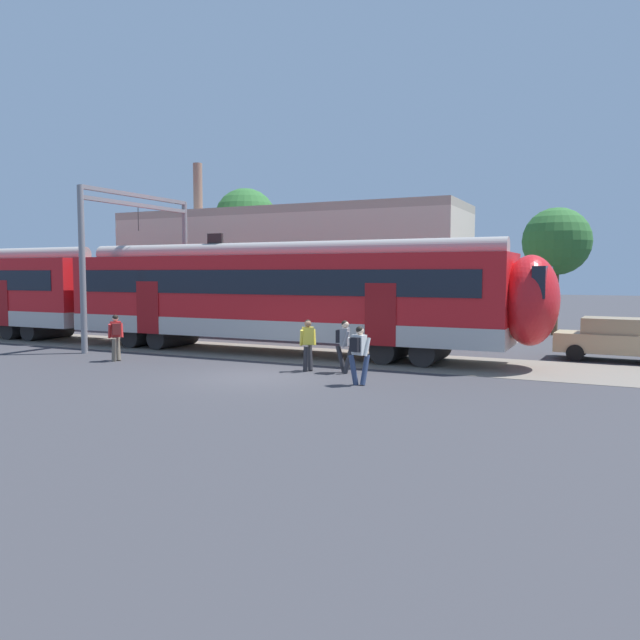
# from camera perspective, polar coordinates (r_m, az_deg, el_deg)

# --- Properties ---
(ground_plane) EXTENTS (160.00, 160.00, 0.00)m
(ground_plane) POSITION_cam_1_polar(r_m,az_deg,el_deg) (19.07, -5.69, -5.17)
(ground_plane) COLOR #38383D
(track_bed) EXTENTS (80.00, 4.40, 0.01)m
(track_bed) POSITION_cam_1_polar(r_m,az_deg,el_deg) (31.40, -21.98, -1.71)
(track_bed) COLOR slate
(track_bed) RESTS_ON ground
(commuter_train) EXTENTS (38.05, 3.07, 4.73)m
(commuter_train) POSITION_cam_1_polar(r_m,az_deg,el_deg) (29.47, -18.83, 2.38)
(commuter_train) COLOR #B7B2AD
(commuter_train) RESTS_ON ground
(pedestrian_red) EXTENTS (0.53, 0.67, 1.67)m
(pedestrian_red) POSITION_cam_1_polar(r_m,az_deg,el_deg) (23.27, -18.17, -1.18)
(pedestrian_red) COLOR #6B6051
(pedestrian_red) RESTS_ON ground
(pedestrian_yellow) EXTENTS (0.49, 0.71, 1.67)m
(pedestrian_yellow) POSITION_cam_1_polar(r_m,az_deg,el_deg) (19.85, -1.12, -1.96)
(pedestrian_yellow) COLOR #28282D
(pedestrian_yellow) RESTS_ON ground
(pedestrian_grey) EXTENTS (0.68, 0.54, 1.67)m
(pedestrian_grey) POSITION_cam_1_polar(r_m,az_deg,el_deg) (19.51, 2.21, -2.00)
(pedestrian_grey) COLOR #28282D
(pedestrian_grey) RESTS_ON ground
(pedestrian_white) EXTENTS (0.63, 0.59, 1.67)m
(pedestrian_white) POSITION_cam_1_polar(r_m,az_deg,el_deg) (17.40, 3.57, -2.77)
(pedestrian_white) COLOR navy
(pedestrian_white) RESTS_ON ground
(parked_car_tan) EXTENTS (4.08, 1.92, 1.54)m
(parked_car_tan) POSITION_cam_1_polar(r_m,az_deg,el_deg) (24.55, 25.34, -1.60)
(parked_car_tan) COLOR tan
(parked_car_tan) RESTS_ON ground
(catenary_gantry) EXTENTS (0.24, 6.64, 6.53)m
(catenary_gantry) POSITION_cam_1_polar(r_m,az_deg,el_deg) (28.23, -16.23, 6.54)
(catenary_gantry) COLOR gray
(catenary_gantry) RESTS_ON ground
(background_building) EXTENTS (18.49, 5.00, 9.20)m
(background_building) POSITION_cam_1_polar(r_m,az_deg,el_deg) (32.73, -3.14, 4.44)
(background_building) COLOR beige
(background_building) RESTS_ON ground
(street_tree_right) EXTENTS (3.38, 3.38, 6.40)m
(street_tree_right) POSITION_cam_1_polar(r_m,az_deg,el_deg) (33.63, 20.82, 6.69)
(street_tree_right) COLOR brown
(street_tree_right) RESTS_ON ground
(street_tree_left) EXTENTS (3.63, 3.63, 8.05)m
(street_tree_left) POSITION_cam_1_polar(r_m,az_deg,el_deg) (37.09, -6.82, 9.03)
(street_tree_left) COLOR brown
(street_tree_left) RESTS_ON ground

